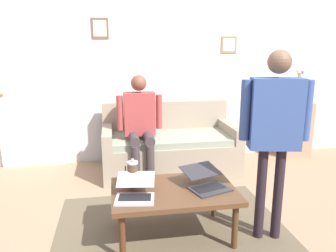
{
  "coord_description": "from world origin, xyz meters",
  "views": [
    {
      "loc": [
        0.63,
        2.48,
        1.6
      ],
      "look_at": [
        0.05,
        -0.82,
        0.8
      ],
      "focal_mm": 35.28,
      "sensor_mm": 36.0,
      "label": 1
    }
  ],
  "objects": [
    {
      "name": "laptop_left",
      "position": [
        -0.15,
        -0.05,
        0.48
      ],
      "size": [
        0.42,
        0.46,
        0.15
      ],
      "color": "#28282D",
      "rests_on": "coffee_table"
    },
    {
      "name": "back_wall",
      "position": [
        -0.0,
        -2.2,
        1.35
      ],
      "size": [
        7.04,
        0.11,
        2.7
      ],
      "color": "silver",
      "rests_on": "ground_plane"
    },
    {
      "name": "side_shelf",
      "position": [
        -2.07,
        -1.93,
        0.4
      ],
      "size": [
        0.42,
        0.32,
        0.81
      ],
      "color": "#A48065",
      "rests_on": "ground_plane"
    },
    {
      "name": "flower_vase",
      "position": [
        -2.07,
        -1.93,
        0.97
      ],
      "size": [
        0.1,
        0.1,
        0.48
      ],
      "color": "brown",
      "rests_on": "side_shelf"
    },
    {
      "name": "french_press",
      "position": [
        0.47,
        -0.18,
        0.55
      ],
      "size": [
        0.11,
        0.09,
        0.25
      ],
      "color": "#4C3323",
      "rests_on": "coffee_table"
    },
    {
      "name": "coffee_table",
      "position": [
        0.14,
        -0.06,
        0.39
      ],
      "size": [
        1.05,
        0.7,
        0.43
      ],
      "color": "#51341F",
      "rests_on": "ground_plane"
    },
    {
      "name": "person_seated",
      "position": [
        0.3,
        -1.4,
        0.73
      ],
      "size": [
        0.55,
        0.51,
        1.28
      ],
      "color": "#3E3436",
      "rests_on": "ground_plane"
    },
    {
      "name": "person_standing",
      "position": [
        -0.65,
        0.1,
        1.02
      ],
      "size": [
        0.57,
        0.25,
        1.59
      ],
      "color": "black",
      "rests_on": "ground_plane"
    },
    {
      "name": "laptop_center",
      "position": [
        0.47,
        0.04,
        0.48
      ],
      "size": [
        0.35,
        0.4,
        0.15
      ],
      "color": "silver",
      "rests_on": "coffee_table"
    },
    {
      "name": "couch",
      "position": [
        -0.1,
        -1.63,
        0.31
      ],
      "size": [
        1.72,
        0.86,
        0.88
      ],
      "color": "gray",
      "rests_on": "ground_plane"
    },
    {
      "name": "interior_door",
      "position": [
        1.71,
        -2.11,
        1.02
      ],
      "size": [
        0.82,
        0.09,
        2.05
      ],
      "color": "white",
      "rests_on": "ground_plane"
    },
    {
      "name": "area_rug",
      "position": [
        0.14,
        0.04,
        0.0
      ],
      "size": [
        2.06,
        1.95,
        0.01
      ],
      "primitive_type": "cube",
      "color": "brown",
      "rests_on": "ground_plane"
    },
    {
      "name": "ground_plane",
      "position": [
        0.0,
        0.0,
        0.0
      ],
      "size": [
        7.68,
        7.68,
        0.0
      ],
      "primitive_type": "plane",
      "color": "#9B7A5C"
    }
  ]
}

